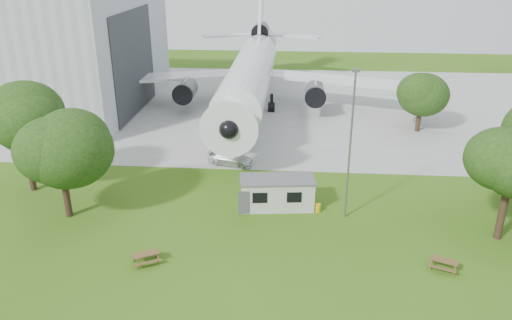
# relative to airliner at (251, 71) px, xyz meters

# --- Properties ---
(ground) EXTENTS (160.00, 160.00, 0.00)m
(ground) POSITION_rel_airliner_xyz_m (2.00, -35.86, -5.27)
(ground) COLOR #4F791E
(concrete_apron) EXTENTS (120.00, 46.00, 0.03)m
(concrete_apron) POSITION_rel_airliner_xyz_m (2.00, 2.14, -5.25)
(concrete_apron) COLOR #B7B7B2
(concrete_apron) RESTS_ON ground
(airliner) EXTENTS (46.36, 47.73, 17.69)m
(airliner) POSITION_rel_airliner_xyz_m (0.00, 0.00, 0.00)
(airliner) COLOR white
(airliner) RESTS_ON ground
(site_cabin) EXTENTS (6.88, 3.38, 2.62)m
(site_cabin) POSITION_rel_airliner_xyz_m (4.63, -28.39, -3.96)
(site_cabin) COLOR beige
(site_cabin) RESTS_ON ground
(picnic_west) EXTENTS (2.30, 2.18, 0.76)m
(picnic_west) POSITION_rel_airliner_xyz_m (-4.05, -37.39, -5.27)
(picnic_west) COLOR brown
(picnic_west) RESTS_ON ground
(picnic_east) EXTENTS (2.24, 2.09, 0.76)m
(picnic_east) POSITION_rel_airliner_xyz_m (16.21, -36.56, -5.27)
(picnic_east) COLOR brown
(picnic_east) RESTS_ON ground
(lamp_mast) EXTENTS (0.16, 0.16, 12.00)m
(lamp_mast) POSITION_rel_airliner_xyz_m (10.20, -29.66, 0.73)
(lamp_mast) COLOR slate
(lamp_mast) RESTS_ON ground
(tree_west_big) EXTENTS (7.34, 7.34, 10.46)m
(tree_west_big) POSITION_rel_airliner_xyz_m (-17.50, -26.80, 1.51)
(tree_west_big) COLOR #382619
(tree_west_big) RESTS_ON ground
(tree_west_small) EXTENTS (7.38, 7.38, 9.62)m
(tree_west_small) POSITION_rel_airliner_xyz_m (-12.21, -31.29, 0.65)
(tree_west_small) COLOR #382619
(tree_west_small) RESTS_ON ground
(tree_far_apron) EXTENTS (6.10, 6.10, 7.56)m
(tree_far_apron) POSITION_rel_airliner_xyz_m (20.71, -7.73, -0.77)
(tree_far_apron) COLOR #382619
(tree_far_apron) RESTS_ON ground
(car_apron_van) EXTENTS (4.83, 2.77, 1.32)m
(car_apron_van) POSITION_rel_airliner_xyz_m (-0.38, -19.67, -4.61)
(car_apron_van) COLOR white
(car_apron_van) RESTS_ON ground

